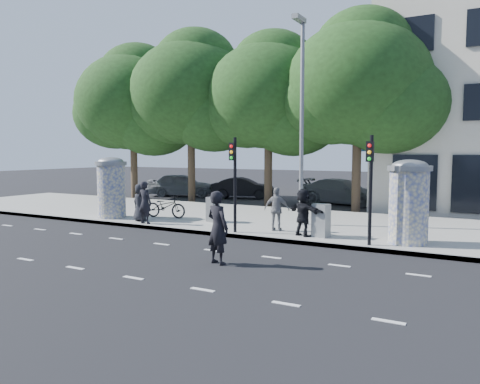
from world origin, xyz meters
The scene contains 25 objects.
ground centered at (0.00, 0.00, 0.00)m, with size 120.00×120.00×0.00m, color black.
sidewalk centered at (0.00, 7.50, 0.07)m, with size 40.00×8.00×0.15m, color gray.
curb centered at (0.00, 3.55, 0.07)m, with size 40.00×0.10×0.16m, color slate.
lane_dash_near centered at (0.00, -2.20, 0.00)m, with size 32.00×0.12×0.01m, color silver.
lane_dash_far centered at (0.00, 1.40, 0.00)m, with size 32.00×0.12×0.01m, color silver.
ad_column_left centered at (-7.20, 4.50, 1.54)m, with size 1.36×1.36×2.65m.
ad_column_right centered at (5.20, 4.70, 1.54)m, with size 1.36×1.36×2.65m.
traffic_pole_near centered at (-0.60, 3.79, 2.23)m, with size 0.22×0.31×3.40m.
traffic_pole_far centered at (4.20, 3.79, 2.23)m, with size 0.22×0.31×3.40m.
street_lamp centered at (0.80, 6.63, 4.79)m, with size 0.25×0.93×8.00m.
tree_far_left centered at (-13.00, 12.50, 6.19)m, with size 7.20×7.20×9.26m.
tree_mid_left centered at (-8.50, 12.50, 6.50)m, with size 7.20×7.20×9.57m.
tree_near_left centered at (-3.50, 12.70, 6.06)m, with size 6.80×6.80×8.97m.
tree_center centered at (1.50, 12.30, 6.31)m, with size 7.00×7.00×9.30m.
ped_a centered at (-5.38, 4.27, 0.93)m, with size 0.76×0.50×1.56m, color black.
ped_b centered at (-4.77, 3.85, 1.01)m, with size 0.63×0.41×1.71m, color black.
ped_e centered at (0.59, 4.85, 0.95)m, with size 0.93×0.53×1.59m, color gray.
ped_f centered at (1.82, 4.32, 0.97)m, with size 1.52×0.55×1.64m, color black.
man_road centered at (1.04, 0.01, 1.00)m, with size 0.73×0.48×2.00m, color black.
bicycle centered at (-5.08, 5.58, 0.65)m, with size 1.91×0.66×1.00m, color black.
cabinet_left centered at (-2.64, 5.58, 0.66)m, with size 0.49×0.36×1.02m, color slate.
cabinet_right centered at (2.42, 4.44, 0.72)m, with size 0.54×0.39×1.13m, color gray.
car_left centered at (-11.20, 15.21, 0.78)m, with size 4.58×1.84×1.56m, color slate.
car_mid centered at (-6.91, 16.08, 0.67)m, with size 4.05×1.41×1.33m, color black.
car_right centered at (-0.22, 15.76, 0.73)m, with size 5.02×2.04×1.46m, color slate.
Camera 1 is at (7.61, -10.65, 3.06)m, focal length 35.00 mm.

